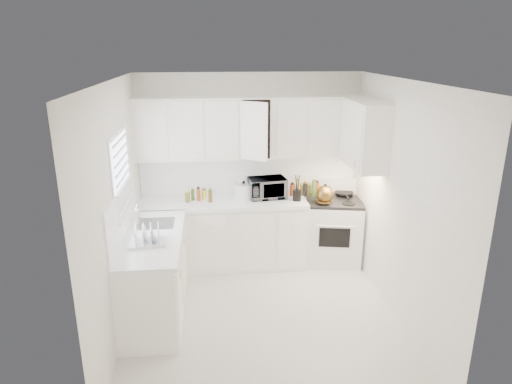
{
  "coord_description": "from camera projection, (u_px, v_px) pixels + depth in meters",
  "views": [
    {
      "loc": [
        -0.52,
        -4.48,
        2.93
      ],
      "look_at": [
        0.0,
        0.7,
        1.25
      ],
      "focal_mm": 32.01,
      "sensor_mm": 36.0,
      "label": 1
    }
  ],
  "objects": [
    {
      "name": "spice_left_1",
      "position": [
        193.0,
        196.0,
        6.07
      ],
      "size": [
        0.06,
        0.06,
        0.13
      ],
      "primitive_type": "cylinder",
      "color": "#417627",
      "rests_on": "countertop_back"
    },
    {
      "name": "stove",
      "position": [
        333.0,
        222.0,
        6.34
      ],
      "size": [
        0.86,
        0.76,
        1.16
      ],
      "primitive_type": null,
      "rotation": [
        0.0,
        0.0,
        -0.19
      ],
      "color": "white",
      "rests_on": "floor"
    },
    {
      "name": "spice_left_4",
      "position": [
        210.0,
        194.0,
        6.17
      ],
      "size": [
        0.06,
        0.06,
        0.13
      ],
      "primitive_type": "cylinder",
      "color": "brown",
      "rests_on": "countertop_back"
    },
    {
      "name": "paper_towel",
      "position": [
        241.0,
        187.0,
        6.21
      ],
      "size": [
        0.12,
        0.12,
        0.27
      ],
      "primitive_type": "cylinder",
      "color": "white",
      "rests_on": "countertop_back"
    },
    {
      "name": "wall_back",
      "position": [
        249.0,
        169.0,
        6.31
      ],
      "size": [
        3.0,
        0.0,
        3.0
      ],
      "primitive_type": "plane",
      "rotation": [
        1.57,
        0.0,
        0.0
      ],
      "color": "white",
      "rests_on": "ground"
    },
    {
      "name": "countertop_left",
      "position": [
        152.0,
        238.0,
        4.98
      ],
      "size": [
        0.64,
        1.62,
        0.05
      ],
      "primitive_type": "cube",
      "color": "white",
      "rests_on": "lower_cabinets_left"
    },
    {
      "name": "countertop_back",
      "position": [
        223.0,
        203.0,
        6.09
      ],
      "size": [
        2.24,
        0.64,
        0.05
      ],
      "primitive_type": "cube",
      "color": "white",
      "rests_on": "lower_cabinets_back"
    },
    {
      "name": "floor",
      "position": [
        262.0,
        315.0,
        5.19
      ],
      "size": [
        3.2,
        3.2,
        0.0
      ],
      "primitive_type": "plane",
      "color": "silver",
      "rests_on": "ground"
    },
    {
      "name": "sauce_right_6",
      "position": [
        316.0,
        187.0,
        6.34
      ],
      "size": [
        0.06,
        0.06,
        0.19
      ],
      "primitive_type": "cylinder",
      "color": "#B74618",
      "rests_on": "countertop_back"
    },
    {
      "name": "wall_left",
      "position": [
        117.0,
        213.0,
        4.65
      ],
      "size": [
        0.0,
        3.2,
        3.2
      ],
      "primitive_type": "plane",
      "rotation": [
        1.57,
        0.0,
        1.57
      ],
      "color": "white",
      "rests_on": "ground"
    },
    {
      "name": "backsplash_left",
      "position": [
        122.0,
        213.0,
        4.86
      ],
      "size": [
        0.02,
        1.6,
        0.55
      ],
      "primitive_type": "cube",
      "color": "white",
      "rests_on": "wall_left"
    },
    {
      "name": "tea_kettle",
      "position": [
        325.0,
        193.0,
        6.02
      ],
      "size": [
        0.35,
        0.32,
        0.27
      ],
      "primitive_type": null,
      "rotation": [
        0.0,
        0.0,
        -0.32
      ],
      "color": "olive",
      "rests_on": "stove"
    },
    {
      "name": "wall_right",
      "position": [
        400.0,
        203.0,
        4.94
      ],
      "size": [
        0.0,
        3.2,
        3.2
      ],
      "primitive_type": "plane",
      "rotation": [
        1.57,
        0.0,
        -1.57
      ],
      "color": "white",
      "rests_on": "ground"
    },
    {
      "name": "spice_left_3",
      "position": [
        205.0,
        196.0,
        6.08
      ],
      "size": [
        0.06,
        0.06,
        0.13
      ],
      "primitive_type": "cylinder",
      "color": "yellow",
      "rests_on": "countertop_back"
    },
    {
      "name": "sauce_right_2",
      "position": [
        300.0,
        188.0,
        6.32
      ],
      "size": [
        0.06,
        0.06,
        0.19
      ],
      "primitive_type": "cylinder",
      "color": "brown",
      "rests_on": "countertop_back"
    },
    {
      "name": "sauce_right_1",
      "position": [
        297.0,
        189.0,
        6.26
      ],
      "size": [
        0.06,
        0.06,
        0.19
      ],
      "primitive_type": "cylinder",
      "color": "yellow",
      "rests_on": "countertop_back"
    },
    {
      "name": "spice_left_2",
      "position": [
        199.0,
        194.0,
        6.16
      ],
      "size": [
        0.06,
        0.06,
        0.13
      ],
      "primitive_type": "cylinder",
      "color": "#B74618",
      "rests_on": "countertop_back"
    },
    {
      "name": "upper_cabinets_right",
      "position": [
        362.0,
        166.0,
        5.64
      ],
      "size": [
        0.33,
        0.9,
        0.8
      ],
      "primitive_type": null,
      "color": "white",
      "rests_on": "wall_right"
    },
    {
      "name": "sink",
      "position": [
        155.0,
        214.0,
        5.27
      ],
      "size": [
        0.42,
        0.38,
        0.3
      ],
      "primitive_type": null,
      "color": "gray",
      "rests_on": "countertop_left"
    },
    {
      "name": "lower_cabinets_back",
      "position": [
        223.0,
        235.0,
        6.25
      ],
      "size": [
        2.22,
        0.6,
        0.9
      ],
      "primitive_type": null,
      "color": "white",
      "rests_on": "floor"
    },
    {
      "name": "sauce_right_0",
      "position": [
        292.0,
        188.0,
        6.31
      ],
      "size": [
        0.06,
        0.06,
        0.19
      ],
      "primitive_type": "cylinder",
      "color": "#B74618",
      "rests_on": "countertop_back"
    },
    {
      "name": "window_blinds",
      "position": [
        123.0,
        180.0,
        4.91
      ],
      "size": [
        0.06,
        0.96,
        1.06
      ],
      "primitive_type": null,
      "color": "white",
      "rests_on": "wall_left"
    },
    {
      "name": "backsplash_back",
      "position": [
        250.0,
        174.0,
        6.32
      ],
      "size": [
        2.98,
        0.02,
        0.55
      ],
      "primitive_type": "cube",
      "color": "white",
      "rests_on": "wall_back"
    },
    {
      "name": "upper_cabinets_back",
      "position": [
        250.0,
        157.0,
        6.09
      ],
      "size": [
        3.0,
        0.33,
        0.8
      ],
      "primitive_type": null,
      "color": "white",
      "rests_on": "wall_back"
    },
    {
      "name": "microwave",
      "position": [
        267.0,
        186.0,
        6.17
      ],
      "size": [
        0.53,
        0.34,
        0.33
      ],
      "primitive_type": "imported",
      "rotation": [
        0.0,
        0.0,
        0.14
      ],
      "color": "gray",
      "rests_on": "countertop_back"
    },
    {
      "name": "sauce_right_4",
      "position": [
        308.0,
        188.0,
        6.33
      ],
      "size": [
        0.06,
        0.06,
        0.19
      ],
      "primitive_type": "cylinder",
      "color": "olive",
      "rests_on": "countertop_back"
    },
    {
      "name": "lower_cabinets_left",
      "position": [
        154.0,
        276.0,
        5.13
      ],
      "size": [
        0.6,
        1.6,
        0.9
      ],
      "primitive_type": null,
      "color": "white",
      "rests_on": "floor"
    },
    {
      "name": "ceiling",
      "position": [
        263.0,
        81.0,
        4.39
      ],
      "size": [
        3.2,
        3.2,
        0.0
      ],
      "primitive_type": "plane",
      "rotation": [
        3.14,
        0.0,
        0.0
      ],
      "color": "white",
      "rests_on": "ground"
    },
    {
      "name": "sauce_right_5",
      "position": [
        313.0,
        189.0,
        6.28
      ],
      "size": [
        0.06,
        0.06,
        0.19
      ],
      "primitive_type": "cylinder",
      "color": "#417627",
      "rests_on": "countertop_back"
    },
    {
      "name": "frying_pan",
      "position": [
        344.0,
        192.0,
        6.39
      ],
      "size": [
        0.28,
        0.44,
        0.04
      ],
      "primitive_type": null,
      "rotation": [
        0.0,
        0.0,
        -0.06
      ],
      "color": "black",
      "rests_on": "stove"
    },
    {
      "name": "sauce_right_3",
      "position": [
        305.0,
        189.0,
        6.27
      ],
      "size": [
        0.06,
        0.06,
        0.19
      ],
      "primitive_type": "cylinder",
      "color": "black",
      "rests_on": "countertop_back"
    },
    {
      "name": "wall_front",
      "position": [
        288.0,
        283.0,
        3.28
      ],
      "size": [
        3.0,
        0.0,
        3.0
      ],
      "primitive_type": "plane",
      "rotation": [
        -1.57,
        0.0,
        0.0
      ],
      "color": "white",
      "rests_on": "ground"
    },
    {
      "name": "spice_left_0",
      "position": [
        188.0,
        194.0,
        6.14
      ],
      "size": [
        0.06,
        0.06,
        0.13
      ],
      "primitive_type": "cylinder",
      "color": "olive",
      "rests_on": "countertop_back"
    },
    {
      "name": "rice_cooker",
      "position": [
        244.0,
        190.0,
        6.13
      ],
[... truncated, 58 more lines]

